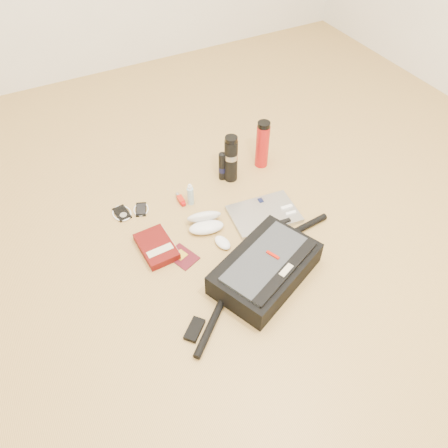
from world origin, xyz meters
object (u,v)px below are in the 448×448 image
object	(u,v)px
book	(157,247)
messenger_bag	(265,269)
laptop	(264,214)
thermos_black	(231,159)
thermos_red	(262,145)

from	to	relation	value
book	messenger_bag	bearing A→B (deg)	-48.22
laptop	thermos_black	xyz separation A→B (m)	(-0.01, 0.34, 0.13)
book	laptop	bearing A→B (deg)	-6.90
thermos_red	laptop	bearing A→B (deg)	-118.64
thermos_black	messenger_bag	bearing A→B (deg)	-105.60
laptop	thermos_black	size ratio (longest dim) A/B	1.30
thermos_black	thermos_red	distance (m)	0.22
messenger_bag	book	world-z (taller)	messenger_bag
thermos_black	laptop	bearing A→B (deg)	-87.51
laptop	thermos_black	world-z (taller)	thermos_black
messenger_bag	thermos_black	xyz separation A→B (m)	(0.19, 0.68, 0.08)
messenger_bag	book	bearing A→B (deg)	111.00
messenger_bag	book	size ratio (longest dim) A/B	3.95
messenger_bag	laptop	distance (m)	0.40
laptop	messenger_bag	bearing A→B (deg)	-114.89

